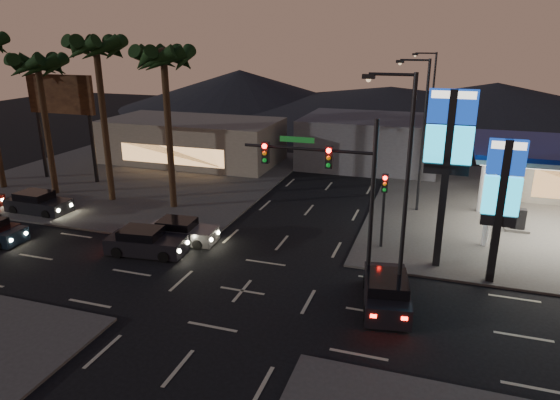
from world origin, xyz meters
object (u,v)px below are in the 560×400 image
(car_lane_b_mid, at_px, (38,203))
(car_lane_b_front, at_px, (181,232))
(traffic_signal_mast, at_px, (334,179))
(car_lane_a_front, at_px, (145,242))
(pylon_sign_short, at_px, (502,190))
(pylon_sign_tall, at_px, (449,145))
(suv_station, at_px, (386,291))

(car_lane_b_mid, bearing_deg, car_lane_b_front, -7.26)
(traffic_signal_mast, relative_size, car_lane_a_front, 1.78)
(pylon_sign_short, height_order, car_lane_b_mid, pylon_sign_short)
(car_lane_a_front, relative_size, car_lane_b_mid, 1.01)
(pylon_sign_tall, xyz_separation_m, car_lane_a_front, (-15.09, -3.22, -5.74))
(pylon_sign_tall, relative_size, suv_station, 1.92)
(pylon_sign_tall, distance_m, pylon_sign_short, 3.20)
(car_lane_a_front, distance_m, car_lane_b_front, 2.29)
(pylon_sign_short, bearing_deg, car_lane_b_front, -179.41)
(suv_station, bearing_deg, pylon_sign_short, 39.93)
(car_lane_a_front, bearing_deg, car_lane_b_front, 63.31)
(pylon_sign_short, relative_size, car_lane_b_front, 1.66)
(pylon_sign_tall, relative_size, car_lane_b_front, 2.14)
(car_lane_b_front, bearing_deg, car_lane_a_front, -116.69)
(pylon_sign_tall, relative_size, car_lane_b_mid, 2.02)
(traffic_signal_mast, bearing_deg, car_lane_b_front, 165.90)
(pylon_sign_tall, bearing_deg, traffic_signal_mast, -143.48)
(pylon_sign_tall, xyz_separation_m, car_lane_b_mid, (-25.64, 0.30, -5.73))
(car_lane_b_front, distance_m, suv_station, 12.60)
(car_lane_a_front, xyz_separation_m, suv_station, (13.10, -1.54, 0.03))
(pylon_sign_short, relative_size, car_lane_b_mid, 1.57)
(pylon_sign_tall, height_order, car_lane_b_front, pylon_sign_tall)
(pylon_sign_short, xyz_separation_m, traffic_signal_mast, (-7.24, -2.51, 0.57))
(pylon_sign_tall, relative_size, pylon_sign_short, 1.29)
(car_lane_b_mid, height_order, suv_station, suv_station)
(car_lane_b_mid, bearing_deg, pylon_sign_tall, -0.68)
(pylon_sign_short, distance_m, traffic_signal_mast, 7.69)
(car_lane_b_mid, xyz_separation_m, suv_station, (23.65, -5.06, 0.02))
(pylon_sign_tall, height_order, pylon_sign_short, pylon_sign_tall)
(pylon_sign_tall, height_order, car_lane_a_front, pylon_sign_tall)
(pylon_sign_tall, bearing_deg, suv_station, -112.68)
(pylon_sign_short, height_order, car_lane_b_front, pylon_sign_short)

